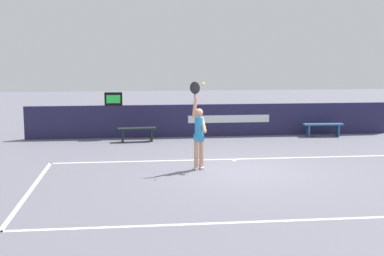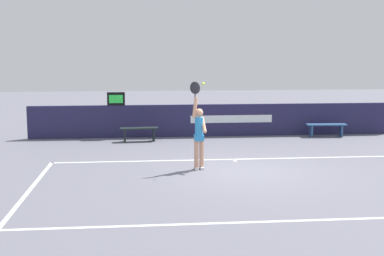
{
  "view_description": "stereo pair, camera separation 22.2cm",
  "coord_description": "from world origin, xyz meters",
  "views": [
    {
      "loc": [
        -2.98,
        -13.59,
        3.22
      ],
      "look_at": [
        -1.43,
        0.09,
        1.2
      ],
      "focal_mm": 48.36,
      "sensor_mm": 36.0,
      "label": 1
    },
    {
      "loc": [
        -2.76,
        -13.61,
        3.22
      ],
      "look_at": [
        -1.43,
        0.09,
        1.2
      ],
      "focal_mm": 48.36,
      "sensor_mm": 36.0,
      "label": 2
    }
  ],
  "objects": [
    {
      "name": "ground_plane",
      "position": [
        0.0,
        0.0,
        0.0
      ],
      "size": [
        60.0,
        60.0,
        0.0
      ],
      "primitive_type": "plane",
      "color": "slate"
    },
    {
      "name": "court_lines",
      "position": [
        0.0,
        -1.31,
        0.0
      ],
      "size": [
        10.96,
        5.94,
        0.0
      ],
      "color": "white",
      "rests_on": "ground"
    },
    {
      "name": "back_wall",
      "position": [
        0.0,
        6.01,
        0.62
      ],
      "size": [
        14.06,
        0.18,
        1.24
      ],
      "color": "#232146",
      "rests_on": "ground"
    },
    {
      "name": "speed_display",
      "position": [
        -3.73,
        6.01,
        1.48
      ],
      "size": [
        0.66,
        0.2,
        0.49
      ],
      "color": "black",
      "rests_on": "back_wall"
    },
    {
      "name": "tennis_player",
      "position": [
        -1.21,
        0.34,
        1.01
      ],
      "size": [
        0.47,
        0.45,
        2.45
      ],
      "color": "tan",
      "rests_on": "ground"
    },
    {
      "name": "tennis_ball",
      "position": [
        -1.11,
        0.15,
        2.39
      ],
      "size": [
        0.07,
        0.07,
        0.07
      ],
      "color": "#CADE2D"
    },
    {
      "name": "courtside_bench_near",
      "position": [
        4.28,
        5.44,
        0.38
      ],
      "size": [
        1.55,
        0.43,
        0.5
      ],
      "color": "#2D5183",
      "rests_on": "ground"
    },
    {
      "name": "courtside_bench_far",
      "position": [
        -2.87,
        5.07,
        0.38
      ],
      "size": [
        1.4,
        0.46,
        0.51
      ],
      "color": "black",
      "rests_on": "ground"
    }
  ]
}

